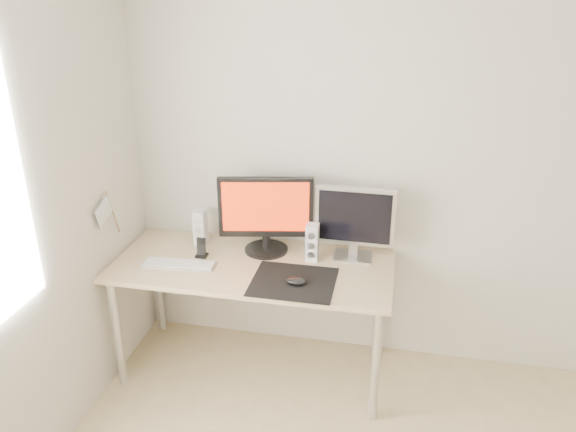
{
  "coord_description": "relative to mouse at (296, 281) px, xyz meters",
  "views": [
    {
      "loc": [
        -0.16,
        -1.37,
        2.23
      ],
      "look_at": [
        -0.74,
        1.46,
        1.01
      ],
      "focal_mm": 35.0,
      "sensor_mm": 36.0,
      "label": 1
    }
  ],
  "objects": [
    {
      "name": "pennant",
      "position": [
        -1.08,
        0.04,
        0.29
      ],
      "size": [
        0.01,
        0.23,
        0.29
      ],
      "color": "#A57F54",
      "rests_on": "wall_left"
    },
    {
      "name": "phone_dock",
      "position": [
        -0.61,
        0.22,
        0.01
      ],
      "size": [
        0.07,
        0.06,
        0.12
      ],
      "color": "black",
      "rests_on": "desk"
    },
    {
      "name": "desk",
      "position": [
        -0.29,
        0.19,
        -0.1
      ],
      "size": [
        1.6,
        0.7,
        0.73
      ],
      "color": "#D1B587",
      "rests_on": "ground"
    },
    {
      "name": "main_monitor",
      "position": [
        -0.25,
        0.36,
        0.23
      ],
      "size": [
        0.55,
        0.31,
        0.47
      ],
      "color": "black",
      "rests_on": "desk"
    },
    {
      "name": "second_monitor",
      "position": [
        0.27,
        0.38,
        0.22
      ],
      "size": [
        0.45,
        0.16,
        0.43
      ],
      "color": "#ACACAE",
      "rests_on": "desk"
    },
    {
      "name": "mouse",
      "position": [
        0.0,
        0.0,
        0.0
      ],
      "size": [
        0.11,
        0.07,
        0.04
      ],
      "primitive_type": "ellipsoid",
      "color": "black",
      "rests_on": "mousepad"
    },
    {
      "name": "speaker_left",
      "position": [
        -0.67,
        0.38,
        0.09
      ],
      "size": [
        0.07,
        0.08,
        0.22
      ],
      "color": "white",
      "rests_on": "desk"
    },
    {
      "name": "mousepad",
      "position": [
        -0.02,
        0.03,
        -0.02
      ],
      "size": [
        0.45,
        0.4,
        0.0
      ],
      "primitive_type": "cube",
      "color": "black",
      "rests_on": "desk"
    },
    {
      "name": "wall_back",
      "position": [
        0.64,
        0.56,
        0.5
      ],
      "size": [
        3.5,
        0.0,
        3.5
      ],
      "primitive_type": "plane",
      "rotation": [
        1.57,
        0.0,
        0.0
      ],
      "color": "silver",
      "rests_on": "ground"
    },
    {
      "name": "speaker_right",
      "position": [
        0.04,
        0.31,
        0.09
      ],
      "size": [
        0.07,
        0.08,
        0.22
      ],
      "color": "white",
      "rests_on": "desk"
    },
    {
      "name": "keyboard",
      "position": [
        -0.7,
        0.09,
        -0.02
      ],
      "size": [
        0.43,
        0.15,
        0.02
      ],
      "color": "#ADADAF",
      "rests_on": "desk"
    }
  ]
}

